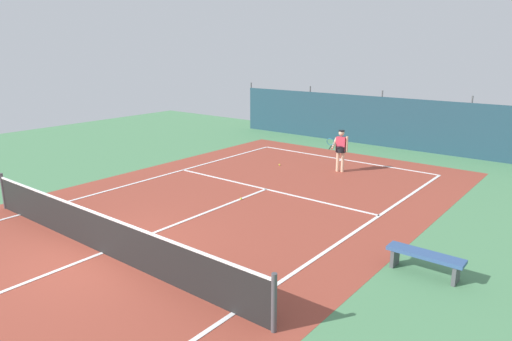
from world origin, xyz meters
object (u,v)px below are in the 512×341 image
tennis_net (101,233)px  courtside_bench (425,258)px  tennis_player (341,148)px  parked_car (468,127)px  tennis_ball_near_player (280,165)px  tennis_ball_midcourt (241,199)px

tennis_net → courtside_bench: 7.30m
tennis_player → parked_car: bearing=-114.8°
parked_car → tennis_ball_near_player: bearing=-119.1°
tennis_player → tennis_ball_near_player: bearing=6.4°
tennis_ball_midcourt → parked_car: parked_car is taller
tennis_player → parked_car: 9.05m
tennis_ball_midcourt → courtside_bench: 6.43m
tennis_ball_near_player → tennis_ball_midcourt: size_ratio=1.00×
tennis_player → parked_car: size_ratio=0.38×
tennis_ball_midcourt → parked_car: bearing=76.7°
tennis_player → courtside_bench: size_ratio=1.03×
tennis_net → courtside_bench: (6.31, 3.67, -0.14)m
tennis_ball_midcourt → parked_car: size_ratio=0.02×
tennis_net → tennis_player: tennis_player is taller
tennis_net → parked_car: size_ratio=2.38×
tennis_ball_near_player → parked_car: 10.59m
tennis_net → tennis_ball_near_player: size_ratio=153.33×
tennis_ball_near_player → courtside_bench: 9.70m
tennis_net → courtside_bench: bearing=30.2°
tennis_net → tennis_ball_near_player: tennis_net is taller
tennis_net → tennis_ball_midcourt: tennis_net is taller
courtside_bench → tennis_ball_midcourt: bearing=167.8°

